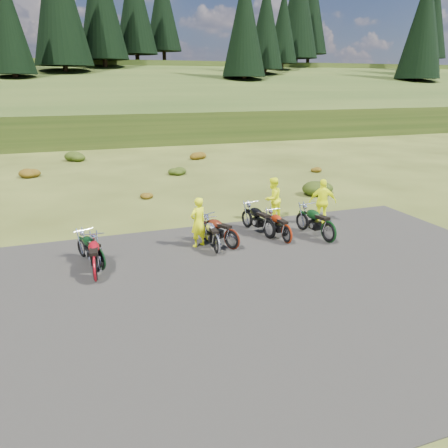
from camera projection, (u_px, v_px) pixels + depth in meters
name	position (u px, v px, depth m)	size (l,w,h in m)	color
ground	(208.00, 267.00, 13.83)	(300.00, 300.00, 0.00)	#394015
gravel_pad	(230.00, 294.00, 12.04)	(20.00, 12.00, 0.04)	black
hill_slope	(96.00, 126.00, 58.63)	(300.00, 46.00, 3.00)	#283C14
hill_plateau	(79.00, 105.00, 112.39)	(300.00, 90.00, 9.17)	#283C14
conifer_21	(8.00, 21.00, 51.88)	(5.28, 5.28, 14.00)	black
conifer_24	(134.00, 3.00, 72.03)	(7.04, 7.04, 18.00)	black
conifer_25	(162.00, 7.00, 79.17)	(6.60, 6.60, 17.00)	black
conifer_26	(245.00, 23.00, 60.31)	(6.16, 6.16, 16.00)	black
conifer_27	(266.00, 25.00, 67.39)	(5.72, 5.72, 15.00)	black
conifer_28	(283.00, 26.00, 74.47)	(5.28, 5.28, 14.00)	black
conifer_29	(298.00, 6.00, 80.46)	(7.92, 7.92, 20.00)	black
conifer_30	(311.00, 9.00, 87.54)	(7.48, 7.48, 19.00)	black
conifer_31	(423.00, 25.00, 68.75)	(7.04, 7.04, 18.00)	black
conifer_32	(425.00, 26.00, 75.82)	(6.60, 6.60, 17.00)	black
conifer_33	(427.00, 27.00, 82.90)	(6.16, 6.16, 16.00)	black
conifer_34	(429.00, 28.00, 89.98)	(5.72, 5.72, 15.00)	black
conifer_35	(430.00, 29.00, 97.06)	(5.28, 5.28, 14.00)	black
conifer_36	(433.00, 18.00, 103.36)	(7.92, 7.92, 20.00)	black
shrub_2	(29.00, 172.00, 26.60)	(1.30, 1.30, 0.77)	brown
shrub_3	(76.00, 155.00, 32.25)	(1.56, 1.56, 0.92)	#1F330C
shrub_4	(145.00, 194.00, 21.87)	(0.77, 0.77, 0.45)	brown
shrub_5	(176.00, 170.00, 27.52)	(1.03, 1.03, 0.61)	#1F330C
shrub_6	(197.00, 154.00, 33.17)	(1.30, 1.30, 0.77)	brown
shrub_7	(319.00, 185.00, 22.70)	(1.56, 1.56, 0.92)	#1F330C
shrub_8	(314.00, 168.00, 28.44)	(0.77, 0.77, 0.45)	brown
motorcycle_1	(96.00, 282.00, 12.77)	(2.10, 0.70, 1.10)	maroon
motorcycle_2	(101.00, 271.00, 13.53)	(2.00, 0.67, 1.05)	black
motorcycle_3	(217.00, 255.00, 14.79)	(1.94, 0.65, 1.02)	#ABACB0
motorcycle_4	(232.00, 250.00, 15.21)	(2.07, 0.69, 1.08)	#551B0E
motorcycle_5	(269.00, 239.00, 16.26)	(2.20, 0.73, 1.15)	black
motorcycle_6	(286.00, 244.00, 15.77)	(1.95, 0.65, 1.02)	#98250B
motorcycle_7	(328.00, 243.00, 15.85)	(2.27, 0.76, 1.19)	black
person_middle	(198.00, 223.00, 15.24)	(0.65, 0.42, 1.77)	#F2FF0D
person_right_a	(272.00, 199.00, 18.23)	(0.88, 0.68, 1.81)	#F2FF0D
person_right_b	(323.00, 203.00, 17.64)	(1.10, 0.46, 1.87)	#F2FF0D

